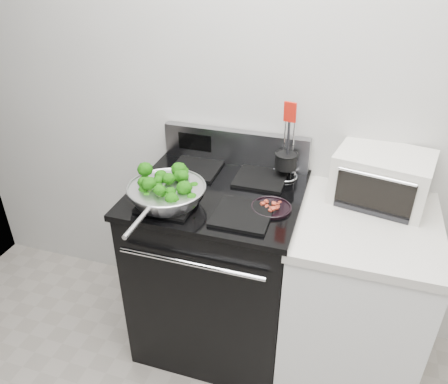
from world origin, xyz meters
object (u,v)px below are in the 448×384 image
at_px(toaster_oven, 382,177).
at_px(utensil_holder, 286,165).
at_px(gas_range, 218,267).
at_px(skillet, 167,193).
at_px(bacon_plate, 271,206).

bearing_deg(toaster_oven, utensil_holder, -172.12).
bearing_deg(gas_range, skillet, -135.09).
height_order(skillet, bacon_plate, skillet).
relative_size(gas_range, utensil_holder, 2.90).
height_order(skillet, utensil_holder, utensil_holder).
bearing_deg(utensil_holder, toaster_oven, 6.29).
bearing_deg(gas_range, toaster_oven, 15.13).
xyz_separation_m(bacon_plate, toaster_oven, (0.45, 0.28, 0.07)).
relative_size(skillet, toaster_oven, 1.22).
height_order(gas_range, utensil_holder, utensil_holder).
bearing_deg(skillet, bacon_plate, 11.64).
distance_m(skillet, toaster_oven, 0.97).
distance_m(gas_range, toaster_oven, 0.93).
relative_size(gas_range, toaster_oven, 2.47).
xyz_separation_m(skillet, utensil_holder, (0.45, 0.40, 0.01)).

